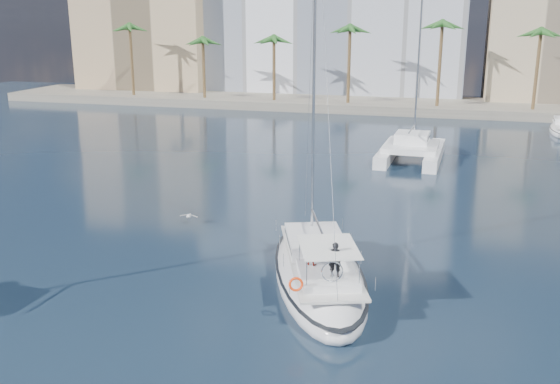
% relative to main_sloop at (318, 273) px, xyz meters
% --- Properties ---
extents(ground, '(160.00, 160.00, 0.00)m').
position_rel_main_sloop_xyz_m(ground, '(-1.88, 1.40, -0.57)').
color(ground, black).
rests_on(ground, ground).
extents(quay, '(120.00, 14.00, 1.20)m').
position_rel_main_sloop_xyz_m(quay, '(-1.88, 62.40, 0.03)').
color(quay, gray).
rests_on(quay, ground).
extents(building_modern, '(42.00, 16.00, 28.00)m').
position_rel_main_sloop_xyz_m(building_modern, '(-13.88, 74.40, 13.43)').
color(building_modern, white).
rests_on(building_modern, ground).
extents(building_tan_left, '(22.00, 14.00, 22.00)m').
position_rel_main_sloop_xyz_m(building_tan_left, '(-43.88, 70.40, 10.43)').
color(building_tan_left, tan).
rests_on(building_tan_left, ground).
extents(palm_left, '(3.60, 3.60, 12.30)m').
position_rel_main_sloop_xyz_m(palm_left, '(-35.88, 58.40, 9.71)').
color(palm_left, brown).
rests_on(palm_left, ground).
extents(palm_centre, '(3.60, 3.60, 12.30)m').
position_rel_main_sloop_xyz_m(palm_centre, '(-1.88, 58.40, 9.71)').
color(palm_centre, brown).
rests_on(palm_centre, ground).
extents(main_sloop, '(8.48, 13.88, 19.64)m').
position_rel_main_sloop_xyz_m(main_sloop, '(0.00, 0.00, 0.00)').
color(main_sloop, white).
rests_on(main_sloop, ground).
extents(catamaran, '(5.85, 11.03, 15.92)m').
position_rel_main_sloop_xyz_m(catamaran, '(2.44, 29.69, 0.54)').
color(catamaran, white).
rests_on(catamaran, ground).
extents(seagull, '(1.22, 0.52, 0.23)m').
position_rel_main_sloop_xyz_m(seagull, '(-9.86, 6.73, 0.02)').
color(seagull, silver).
rests_on(seagull, ground).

